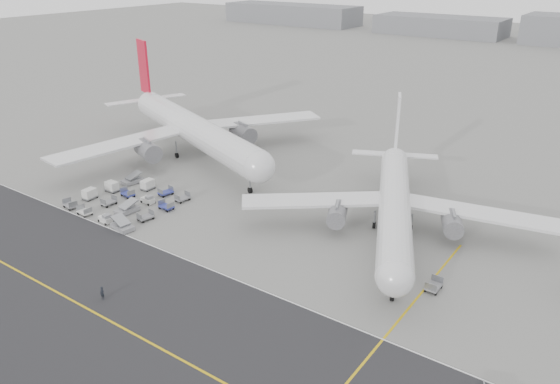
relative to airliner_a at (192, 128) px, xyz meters
The scene contains 7 objects.
ground 45.09m from the airliner_a, 44.86° to the right, with size 700.00×700.00×0.00m, color gray.
taxiway 61.91m from the airliner_a, 53.45° to the right, with size 220.00×59.00×0.03m.
airliner_a is the anchor object (origin of this frame).
airliner_b 51.66m from the airliner_a, ahead, with size 45.52×46.63×17.08m.
gse_cluster 27.88m from the airliner_a, 71.56° to the right, with size 22.15×21.36×2.00m, color gray, non-canonical shape.
stray_dolly 66.26m from the airliner_a, 18.23° to the right, with size 1.64×2.67×1.64m, color silver, non-canonical shape.
ground_crew_a 55.41m from the airliner_a, 58.43° to the right, with size 0.66×0.43×1.80m, color black.
Camera 1 is at (49.52, -50.29, 40.20)m, focal length 35.00 mm.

